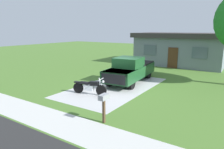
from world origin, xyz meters
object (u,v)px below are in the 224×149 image
at_px(mailbox, 104,101).
at_px(neighbor_house, 180,49).
at_px(pickup_truck, 131,69).
at_px(motorcycle, 90,87).

height_order(mailbox, neighbor_house, neighbor_house).
height_order(pickup_truck, neighbor_house, neighbor_house).
distance_m(motorcycle, pickup_truck, 4.23).
relative_size(motorcycle, mailbox, 1.73).
bearing_deg(mailbox, motorcycle, 137.61).
bearing_deg(neighbor_house, motorcycle, -96.07).
xyz_separation_m(motorcycle, pickup_truck, (0.58, 4.16, 0.48)).
relative_size(mailbox, neighbor_house, 0.13).
bearing_deg(pickup_truck, mailbox, -70.70).
bearing_deg(pickup_truck, neighbor_house, 84.74).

